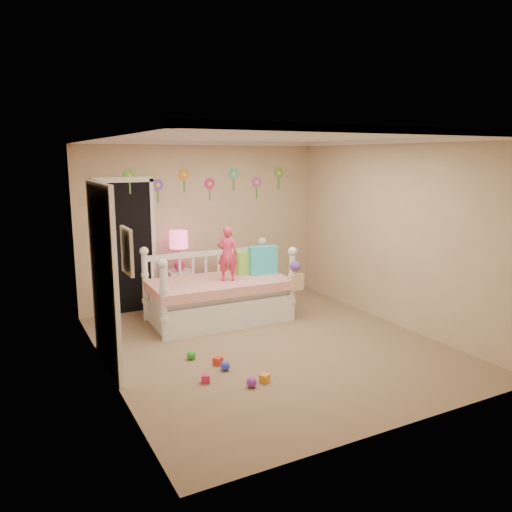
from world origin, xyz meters
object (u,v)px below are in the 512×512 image
daybed (219,284)px  child (227,254)px  nightstand (180,290)px  table_lamp (179,244)px

daybed → child: (0.09, -0.12, 0.46)m
daybed → nightstand: (-0.34, 0.72, -0.23)m
child → nightstand: 1.17m
daybed → table_lamp: (-0.34, 0.72, 0.50)m
child → table_lamp: child is taller
nightstand → table_lamp: bearing=88.7°
daybed → table_lamp: bearing=116.7°
table_lamp → daybed: bearing=-64.6°
child → nightstand: bearing=-38.4°
daybed → child: child is taller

